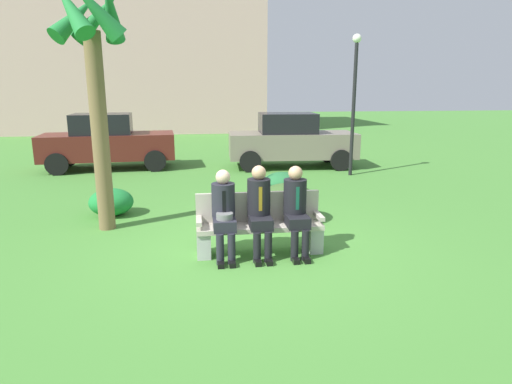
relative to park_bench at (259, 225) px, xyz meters
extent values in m
plane|color=#468534|center=(-0.06, 0.16, -0.42)|extent=(80.00, 80.00, 0.00)
cube|color=#B7AD9E|center=(0.00, -0.06, -0.01)|extent=(1.87, 0.44, 0.07)
cube|color=#B7AD9E|center=(0.00, 0.13, 0.25)|extent=(1.87, 0.06, 0.45)
cube|color=#B7AD9E|center=(-0.89, -0.06, 0.13)|extent=(0.08, 0.44, 0.06)
cube|color=#B7AD9E|center=(0.89, -0.06, 0.13)|extent=(0.08, 0.44, 0.06)
cube|color=#B5B5B5|center=(-0.83, -0.06, -0.23)|extent=(0.20, 0.37, 0.38)
cube|color=#B5B5B5|center=(0.83, -0.06, -0.23)|extent=(0.20, 0.37, 0.38)
cube|color=#23232D|center=(-0.53, -0.23, 0.11)|extent=(0.32, 0.38, 0.16)
cylinder|color=#23232D|center=(-0.61, -0.42, -0.20)|extent=(0.11, 0.11, 0.45)
cylinder|color=#23232D|center=(-0.45, -0.42, -0.20)|extent=(0.11, 0.11, 0.45)
cube|color=black|center=(-0.61, -0.48, -0.39)|extent=(0.09, 0.22, 0.07)
cube|color=black|center=(-0.45, -0.48, -0.39)|extent=(0.09, 0.22, 0.07)
cylinder|color=#23232D|center=(-0.53, -0.04, 0.41)|extent=(0.34, 0.34, 0.50)
cube|color=black|center=(-0.53, -0.20, 0.43)|extent=(0.05, 0.01, 0.32)
sphere|color=beige|center=(-0.53, -0.04, 0.76)|extent=(0.21, 0.21, 0.21)
cylinder|color=slate|center=(-0.53, -0.25, 0.23)|extent=(0.24, 0.24, 0.09)
cube|color=black|center=(-0.01, -0.23, 0.11)|extent=(0.32, 0.38, 0.16)
cylinder|color=black|center=(-0.09, -0.42, -0.20)|extent=(0.11, 0.11, 0.45)
cylinder|color=black|center=(0.07, -0.42, -0.20)|extent=(0.11, 0.11, 0.45)
cube|color=black|center=(-0.09, -0.48, -0.39)|extent=(0.09, 0.22, 0.07)
cube|color=black|center=(0.07, -0.48, -0.39)|extent=(0.09, 0.22, 0.07)
cylinder|color=black|center=(-0.01, -0.04, 0.44)|extent=(0.34, 0.34, 0.55)
cube|color=olive|center=(-0.01, -0.20, 0.46)|extent=(0.05, 0.01, 0.35)
sphere|color=tan|center=(-0.01, -0.04, 0.81)|extent=(0.21, 0.21, 0.21)
cube|color=black|center=(0.53, -0.23, 0.11)|extent=(0.32, 0.38, 0.16)
cylinder|color=black|center=(0.45, -0.42, -0.20)|extent=(0.11, 0.11, 0.45)
cylinder|color=black|center=(0.61, -0.42, -0.20)|extent=(0.11, 0.11, 0.45)
cube|color=black|center=(0.45, -0.48, -0.39)|extent=(0.09, 0.22, 0.07)
cube|color=black|center=(0.61, -0.48, -0.39)|extent=(0.09, 0.22, 0.07)
cylinder|color=black|center=(0.53, -0.04, 0.43)|extent=(0.34, 0.34, 0.53)
cube|color=#144C3D|center=(0.53, -0.20, 0.45)|extent=(0.05, 0.01, 0.34)
sphere|color=tan|center=(0.53, -0.04, 0.79)|extent=(0.21, 0.21, 0.21)
cylinder|color=brown|center=(-2.49, 1.50, 1.24)|extent=(0.28, 0.28, 3.31)
cone|color=#217E37|center=(-2.18, 1.50, 3.22)|extent=(0.32, 0.89, 1.03)
cone|color=#217E37|center=(-2.44, 1.87, 3.16)|extent=(1.01, 0.45, 0.97)
cone|color=#217E37|center=(-2.77, 1.77, 3.15)|extent=(0.93, 0.93, 0.95)
cone|color=#217E37|center=(-2.73, 1.25, 3.20)|extent=(0.89, 0.87, 1.01)
cone|color=#217E37|center=(-2.36, 1.17, 3.19)|extent=(0.99, 0.65, 1.00)
ellipsoid|color=#266A37|center=(1.02, 3.37, -0.14)|extent=(0.91, 0.83, 0.57)
ellipsoid|color=#1F7F36|center=(-2.56, 2.34, -0.16)|extent=(0.84, 0.77, 0.53)
ellipsoid|color=#335525|center=(0.74, 1.50, -0.07)|extent=(1.13, 1.04, 0.71)
cube|color=#591E19|center=(-3.52, 7.59, 0.28)|extent=(4.00, 1.84, 0.76)
cube|color=black|center=(-3.67, 7.58, 0.96)|extent=(1.80, 1.48, 0.60)
cylinder|color=black|center=(-2.22, 8.47, -0.10)|extent=(0.65, 0.19, 0.64)
cylinder|color=black|center=(-2.10, 6.92, -0.10)|extent=(0.65, 0.19, 0.64)
cylinder|color=black|center=(-4.94, 8.27, -0.10)|extent=(0.65, 0.19, 0.64)
cylinder|color=black|center=(-4.83, 6.71, -0.10)|extent=(0.65, 0.19, 0.64)
cube|color=slate|center=(2.09, 7.12, 0.28)|extent=(3.97, 1.75, 0.76)
cube|color=black|center=(1.94, 7.13, 0.96)|extent=(1.77, 1.44, 0.60)
cylinder|color=black|center=(3.49, 7.83, -0.10)|extent=(0.65, 0.17, 0.64)
cylinder|color=black|center=(3.41, 6.28, -0.10)|extent=(0.65, 0.17, 0.64)
cylinder|color=black|center=(0.76, 7.97, -0.10)|extent=(0.65, 0.17, 0.64)
cylinder|color=black|center=(0.68, 6.41, -0.10)|extent=(0.65, 0.17, 0.64)
cylinder|color=black|center=(3.47, 5.60, 1.38)|extent=(0.10, 0.10, 3.60)
sphere|color=white|center=(3.47, 5.60, 3.30)|extent=(0.24, 0.24, 0.24)
cube|color=#CCA09B|center=(-3.96, 22.15, 4.52)|extent=(14.08, 8.56, 9.88)
camera|label=1|loc=(-0.91, -6.14, 1.99)|focal=30.50mm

